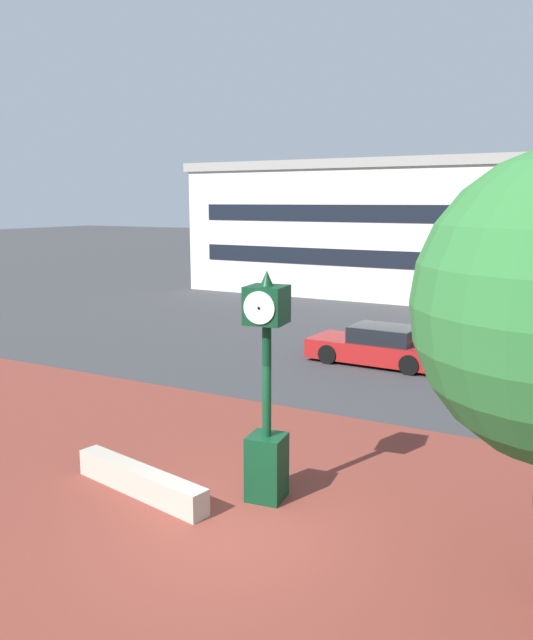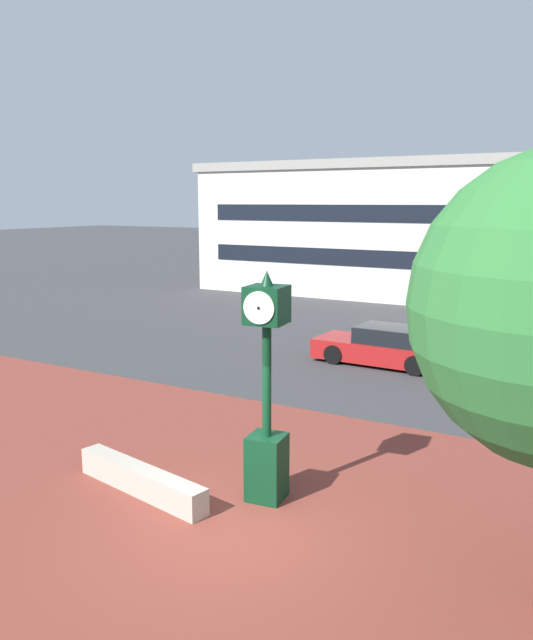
{
  "view_description": "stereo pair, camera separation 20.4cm",
  "coord_description": "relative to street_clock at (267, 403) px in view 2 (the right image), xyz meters",
  "views": [
    {
      "loc": [
        5.13,
        -8.24,
        5.31
      ],
      "look_at": [
        -0.12,
        1.3,
        3.31
      ],
      "focal_mm": 36.22,
      "sensor_mm": 36.0,
      "label": 1
    },
    {
      "loc": [
        5.31,
        -8.14,
        5.31
      ],
      "look_at": [
        -0.12,
        1.3,
        3.31
      ],
      "focal_mm": 36.22,
      "sensor_mm": 36.0,
      "label": 2
    }
  ],
  "objects": [
    {
      "name": "ground_plane",
      "position": [
        0.14,
        -1.34,
        -1.81
      ],
      "size": [
        200.0,
        200.0,
        0.0
      ],
      "primitive_type": "plane",
      "color": "#38383A"
    },
    {
      "name": "car_street_mid",
      "position": [
        -1.51,
        10.47,
        -1.24
      ],
      "size": [
        4.55,
        2.04,
        1.28
      ],
      "rotation": [
        0.0,
        0.0,
        1.54
      ],
      "color": "maroon",
      "rests_on": "ground"
    },
    {
      "name": "street_clock",
      "position": [
        0.0,
        0.0,
        0.0
      ],
      "size": [
        0.73,
        0.78,
        4.16
      ],
      "rotation": [
        0.0,
        0.0,
        0.12
      ],
      "color": "#0C381E",
      "rests_on": "ground"
    },
    {
      "name": "civic_building",
      "position": [
        -3.61,
        29.36,
        1.97
      ],
      "size": [
        28.93,
        13.6,
        7.54
      ],
      "color": "beige",
      "rests_on": "ground"
    },
    {
      "name": "planter_wall",
      "position": [
        -2.12,
        -0.96,
        -1.56
      ],
      "size": [
        3.22,
        1.0,
        0.5
      ],
      "primitive_type": "cube",
      "rotation": [
        0.0,
        0.0,
        -0.19
      ],
      "color": "#ADA393",
      "rests_on": "ground"
    },
    {
      "name": "plaza_brick_paving",
      "position": [
        0.14,
        -0.22,
        -1.81
      ],
      "size": [
        44.0,
        10.24,
        0.01
      ],
      "primitive_type": "cube",
      "color": "brown",
      "rests_on": "ground"
    }
  ]
}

